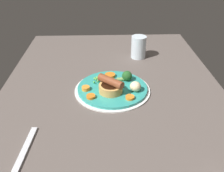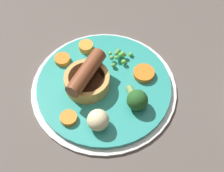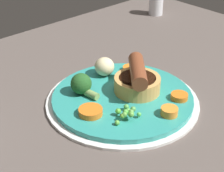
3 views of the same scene
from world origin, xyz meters
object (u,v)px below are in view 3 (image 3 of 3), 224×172
at_px(carrot_slice_0, 91,111).
at_px(dinner_plate, 124,101).
at_px(carrot_slice_4, 179,96).
at_px(broccoli_floret_near, 82,85).
at_px(potato_chunk_0, 104,67).
at_px(salt_shaker, 156,3).
at_px(pea_pile, 126,113).
at_px(carrot_slice_3, 130,69).
at_px(carrot_slice_1, 169,111).
at_px(sausage_pudding, 137,81).

bearing_deg(carrot_slice_0, dinner_plate, -179.06).
bearing_deg(carrot_slice_4, carrot_slice_0, -25.51).
bearing_deg(dinner_plate, broccoli_floret_near, -51.26).
xyz_separation_m(potato_chunk_0, carrot_slice_0, (0.10, 0.08, -0.01)).
xyz_separation_m(potato_chunk_0, salt_shaker, (-0.36, -0.19, 0.00)).
distance_m(pea_pile, potato_chunk_0, 0.15).
distance_m(carrot_slice_3, salt_shaker, 0.37).
distance_m(dinner_plate, potato_chunk_0, 0.09).
bearing_deg(dinner_plate, potato_chunk_0, -108.07).
bearing_deg(potato_chunk_0, pea_pile, 61.94).
bearing_deg(salt_shaker, potato_chunk_0, 27.50).
xyz_separation_m(carrot_slice_0, carrot_slice_1, (-0.09, 0.09, 0.00)).
relative_size(sausage_pudding, broccoli_floret_near, 1.57).
bearing_deg(carrot_slice_0, carrot_slice_3, -158.03).
distance_m(sausage_pudding, carrot_slice_1, 0.09).
distance_m(pea_pile, carrot_slice_4, 0.11).
bearing_deg(carrot_slice_1, carrot_slice_4, -158.86).
distance_m(pea_pile, carrot_slice_0, 0.06).
relative_size(broccoli_floret_near, carrot_slice_3, 1.93).
bearing_deg(broccoli_floret_near, pea_pile, 175.38).
xyz_separation_m(dinner_plate, carrot_slice_3, (-0.07, -0.06, 0.01)).
height_order(pea_pile, carrot_slice_1, pea_pile).
height_order(potato_chunk_0, salt_shaker, salt_shaker).
bearing_deg(carrot_slice_1, pea_pile, -35.38).
height_order(sausage_pudding, potato_chunk_0, sausage_pudding).
xyz_separation_m(sausage_pudding, carrot_slice_1, (0.01, 0.09, -0.02)).
bearing_deg(carrot_slice_0, salt_shaker, -149.69).
height_order(dinner_plate, carrot_slice_3, carrot_slice_3).
relative_size(sausage_pudding, carrot_slice_3, 3.04).
distance_m(sausage_pudding, salt_shaker, 0.44).
relative_size(dinner_plate, sausage_pudding, 3.00).
relative_size(carrot_slice_1, salt_shaker, 0.42).
relative_size(sausage_pudding, carrot_slice_0, 2.28).
bearing_deg(pea_pile, broccoli_floret_near, -87.64).
bearing_deg(carrot_slice_4, dinner_plate, -46.95).
height_order(sausage_pudding, carrot_slice_0, sausage_pudding).
bearing_deg(salt_shaker, carrot_slice_3, 33.96).
distance_m(sausage_pudding, pea_pile, 0.09).
xyz_separation_m(pea_pile, carrot_slice_1, (-0.06, 0.04, -0.00)).
relative_size(carrot_slice_3, carrot_slice_4, 1.00).
bearing_deg(carrot_slice_0, sausage_pudding, 179.65).
bearing_deg(broccoli_floret_near, sausage_pudding, -135.37).
bearing_deg(carrot_slice_1, salt_shaker, -135.96).
relative_size(carrot_slice_0, carrot_slice_1, 1.41).
xyz_separation_m(broccoli_floret_near, carrot_slice_3, (-0.12, -0.00, -0.01)).
xyz_separation_m(carrot_slice_1, carrot_slice_3, (-0.06, -0.15, -0.00)).
height_order(sausage_pudding, salt_shaker, sausage_pudding).
relative_size(pea_pile, carrot_slice_4, 1.67).
distance_m(carrot_slice_0, carrot_slice_4, 0.16).
xyz_separation_m(pea_pile, salt_shaker, (-0.42, -0.32, 0.01)).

